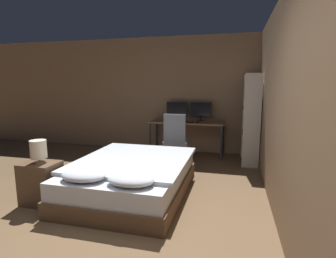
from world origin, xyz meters
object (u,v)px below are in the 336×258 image
Objects in this scene: nightstand at (41,183)px; desk at (187,125)px; office_chair at (176,144)px; bookshelf at (251,116)px; monitor_left at (177,110)px; monitor_right at (201,110)px; bedside_lamp at (38,150)px; computer_mouse at (198,122)px; bed at (132,177)px; keyboard at (185,122)px.

desk reaches higher than nightstand.
office_chair is 0.57× the size of bookshelf.
desk is at bearing -37.11° from monitor_left.
desk is 0.48m from monitor_right.
bedside_lamp is at bearing -116.28° from desk.
monitor_right is at bearing 70.67° from office_chair.
desk is at bearing 84.71° from office_chair.
bedside_lamp is (0.00, 0.00, 0.46)m from nightstand.
monitor_right is 1.21m from office_chair.
computer_mouse is at bearing 57.85° from nightstand.
monitor_left is at bearing 87.43° from bed.
bed is 6.78× the size of bedside_lamp.
computer_mouse is (0.66, 2.14, 0.54)m from bed.
bookshelf is (1.09, -0.14, 0.19)m from computer_mouse.
keyboard is (1.45, 2.74, 0.04)m from bedside_lamp.
monitor_right reaches higher than bedside_lamp.
bed is 1.31m from bedside_lamp.
nightstand is 3.44m from monitor_left.
bedside_lamp is at bearing -117.97° from keyboard.
bed is 4.14× the size of monitor_left.
bedside_lamp is at bearing -150.81° from bed.
bed is at bearing -100.36° from keyboard.
bed reaches higher than nightstand.
bookshelf is at bearing 42.72° from bedside_lamp.
monitor_right reaches higher than desk.
keyboard reaches higher than bed.
desk is at bearing 63.72° from bedside_lamp.
computer_mouse is (-0.01, -0.42, -0.23)m from monitor_right.
computer_mouse is at bearing 57.85° from bedside_lamp.
monitor_left is 1.41× the size of keyboard.
bed is at bearing -107.08° from computer_mouse.
monitor_right is at bearing 61.24° from nightstand.
keyboard is 0.34× the size of office_chair.
nightstand is at bearing 0.00° from bedside_lamp.
bed is 29.46× the size of computer_mouse.
bedside_lamp is 3.37m from monitor_left.
desk is at bearing 80.53° from bed.
bedside_lamp reaches higher than bed.
monitor_right reaches higher than computer_mouse.
bedside_lamp is at bearing -110.46° from monitor_left.
monitor_right is 0.55m from keyboard.
monitor_left is (0.12, 2.56, 0.76)m from bed.
computer_mouse is at bearing -91.38° from monitor_right.
bookshelf reaches higher than keyboard.
desk is 3.37× the size of monitor_right.
bookshelf is at bearing -14.40° from desk.
bed is 1.23× the size of desk.
keyboard is (0.28, -0.42, -0.23)m from monitor_left.
nightstand is 1.14× the size of monitor_right.
computer_mouse is 0.04× the size of bookshelf.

